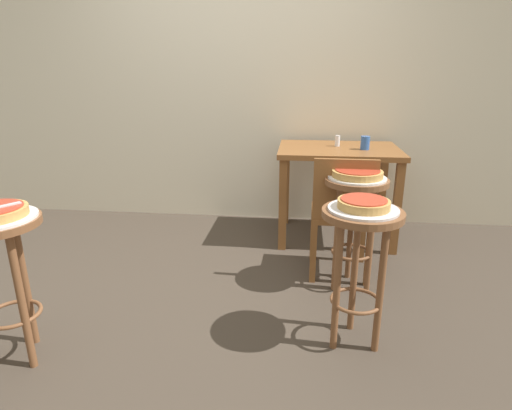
{
  "coord_description": "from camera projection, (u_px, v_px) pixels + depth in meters",
  "views": [
    {
      "loc": [
        0.55,
        -2.26,
        1.38
      ],
      "look_at": [
        0.31,
        -0.05,
        0.66
      ],
      "focal_mm": 29.62,
      "sensor_mm": 36.0,
      "label": 1
    }
  ],
  "objects": [
    {
      "name": "dining_table",
      "position": [
        338.0,
        163.0,
        3.44
      ],
      "size": [
        0.96,
        0.71,
        0.77
      ],
      "color": "brown",
      "rests_on": "ground_plane"
    },
    {
      "name": "pizza_leftside",
      "position": [
        357.0,
        173.0,
        2.58
      ],
      "size": [
        0.31,
        0.31,
        0.05
      ],
      "color": "tan",
      "rests_on": "serving_plate_leftside"
    },
    {
      "name": "serving_plate_middle",
      "position": [
        363.0,
        209.0,
        2.01
      ],
      "size": [
        0.34,
        0.34,
        0.01
      ],
      "primitive_type": "cylinder",
      "color": "silver",
      "rests_on": "stool_middle"
    },
    {
      "name": "serving_plate_leftside",
      "position": [
        357.0,
        178.0,
        2.59
      ],
      "size": [
        0.36,
        0.36,
        0.01
      ],
      "primitive_type": "cylinder",
      "color": "silver",
      "rests_on": "stool_leftside"
    },
    {
      "name": "stool_middle",
      "position": [
        360.0,
        247.0,
        2.07
      ],
      "size": [
        0.39,
        0.39,
        0.73
      ],
      "color": "brown",
      "rests_on": "ground_plane"
    },
    {
      "name": "cup_near_edge",
      "position": [
        365.0,
        143.0,
        3.31
      ],
      "size": [
        0.07,
        0.07,
        0.11
      ],
      "primitive_type": "cylinder",
      "color": "#3360B2",
      "rests_on": "dining_table"
    },
    {
      "name": "pizza_middle",
      "position": [
        364.0,
        204.0,
        2.0
      ],
      "size": [
        0.25,
        0.25,
        0.05
      ],
      "color": "tan",
      "rests_on": "serving_plate_middle"
    },
    {
      "name": "condiment_shaker",
      "position": [
        337.0,
        141.0,
        3.45
      ],
      "size": [
        0.04,
        0.04,
        0.09
      ],
      "primitive_type": "cylinder",
      "color": "white",
      "rests_on": "dining_table"
    },
    {
      "name": "wooden_chair",
      "position": [
        342.0,
        212.0,
        2.81
      ],
      "size": [
        0.41,
        0.41,
        0.85
      ],
      "color": "brown",
      "rests_on": "ground_plane"
    },
    {
      "name": "stool_foreground",
      "position": [
        2.0,
        258.0,
        1.96
      ],
      "size": [
        0.39,
        0.39,
        0.73
      ],
      "color": "brown",
      "rests_on": "ground_plane"
    },
    {
      "name": "stool_leftside",
      "position": [
        355.0,
        208.0,
        2.65
      ],
      "size": [
        0.39,
        0.39,
        0.73
      ],
      "color": "brown",
      "rests_on": "ground_plane"
    },
    {
      "name": "ground_plane",
      "position": [
        207.0,
        302.0,
        2.62
      ],
      "size": [
        6.0,
        6.0,
        0.0
      ],
      "primitive_type": "plane",
      "color": "#42382D"
    },
    {
      "name": "back_wall",
      "position": [
        242.0,
        54.0,
        3.72
      ],
      "size": [
        6.0,
        0.1,
        3.0
      ],
      "primitive_type": "cube",
      "color": "beige",
      "rests_on": "ground_plane"
    }
  ]
}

